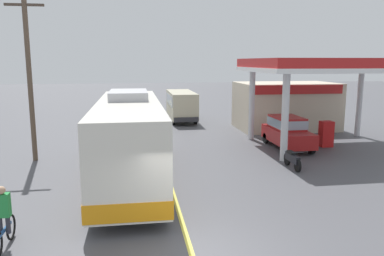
% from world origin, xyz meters
% --- Properties ---
extents(ground, '(120.00, 120.00, 0.00)m').
position_xyz_m(ground, '(0.00, 20.00, 0.00)').
color(ground, '#4C4C51').
extents(lane_divider_stripe, '(0.16, 50.00, 0.01)m').
position_xyz_m(lane_divider_stripe, '(0.00, 15.00, 0.00)').
color(lane_divider_stripe, '#D8CC4C').
rests_on(lane_divider_stripe, ground).
extents(coach_bus_main, '(2.60, 11.04, 3.69)m').
position_xyz_m(coach_bus_main, '(-1.61, 6.88, 1.72)').
color(coach_bus_main, silver).
rests_on(coach_bus_main, ground).
extents(gas_station_roadside, '(9.10, 11.95, 5.10)m').
position_xyz_m(gas_station_roadside, '(9.70, 15.81, 2.63)').
color(gas_station_roadside, '#B21E1E').
rests_on(gas_station_roadside, ground).
extents(car_at_pump, '(1.70, 4.20, 1.82)m').
position_xyz_m(car_at_pump, '(7.28, 11.59, 1.01)').
color(car_at_pump, maroon).
rests_on(car_at_pump, ground).
extents(minibus_opposing_lane, '(2.04, 6.13, 2.44)m').
position_xyz_m(minibus_opposing_lane, '(2.54, 22.72, 1.47)').
color(minibus_opposing_lane, '#BFB799').
rests_on(minibus_opposing_lane, ground).
extents(cyclist_on_shoulder, '(0.34, 1.82, 1.72)m').
position_xyz_m(cyclist_on_shoulder, '(-4.88, 1.38, 0.78)').
color(cyclist_on_shoulder, black).
rests_on(cyclist_on_shoulder, ground).
extents(motorcycle_parked_forecourt, '(0.55, 1.80, 0.92)m').
position_xyz_m(motorcycle_parked_forecourt, '(5.85, 7.51, 0.44)').
color(motorcycle_parked_forecourt, black).
rests_on(motorcycle_parked_forecourt, ground).
extents(pedestrian_near_pump, '(0.55, 0.22, 1.66)m').
position_xyz_m(pedestrian_near_pump, '(7.27, 13.80, 0.93)').
color(pedestrian_near_pump, '#33333F').
rests_on(pedestrian_near_pump, ground).
extents(utility_pole_roadside, '(1.80, 0.24, 8.17)m').
position_xyz_m(utility_pole_roadside, '(-6.39, 10.88, 4.27)').
color(utility_pole_roadside, brown).
rests_on(utility_pole_roadside, ground).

